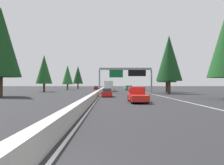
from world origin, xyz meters
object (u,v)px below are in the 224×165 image
(oncoming_near, at_px, (96,88))
(conifer_left_mid, at_px, (68,75))
(conifer_right_near, at_px, (169,58))
(conifer_left_foreground, at_px, (1,42))
(minivan_mid_left, at_px, (129,88))
(conifer_right_mid, at_px, (167,65))
(conifer_left_near, at_px, (44,69))
(sign_gantry_overhead, at_px, (126,73))
(pickup_near_center, at_px, (137,95))
(bus_distant_b, at_px, (109,86))
(conifer_left_far, at_px, (78,75))
(sedan_mid_center, at_px, (107,93))
(sedan_near_right, at_px, (109,86))
(sedan_distant_a, at_px, (136,90))
(box_truck_far_right, at_px, (109,85))

(oncoming_near, xyz_separation_m, conifer_left_mid, (1.18, 11.22, 5.09))
(conifer_left_mid, bearing_deg, conifer_right_near, -139.42)
(conifer_right_near, xyz_separation_m, conifer_left_foreground, (-11.75, 32.65, 1.39))
(minivan_mid_left, distance_m, conifer_left_foreground, 47.09)
(conifer_right_mid, xyz_separation_m, conifer_left_foreground, (-22.30, 34.92, 2.14))
(conifer_left_foreground, xyz_separation_m, conifer_left_near, (24.09, -0.45, -3.21))
(sign_gantry_overhead, distance_m, minivan_mid_left, 25.46)
(pickup_near_center, bearing_deg, conifer_left_mid, 18.54)
(sign_gantry_overhead, bearing_deg, minivan_mid_left, -6.41)
(bus_distant_b, relative_size, conifer_right_near, 0.86)
(bus_distant_b, xyz_separation_m, conifer_right_near, (-18.19, -13.92, 6.44))
(sign_gantry_overhead, height_order, conifer_right_mid, conifer_right_mid)
(bus_distant_b, height_order, conifer_right_near, conifer_right_near)
(conifer_right_mid, height_order, conifer_left_far, conifer_right_mid)
(pickup_near_center, height_order, conifer_left_far, conifer_left_far)
(conifer_right_near, relative_size, conifer_right_mid, 1.10)
(sign_gantry_overhead, distance_m, conifer_left_near, 24.93)
(sedan_mid_center, bearing_deg, conifer_left_foreground, 89.92)
(oncoming_near, bearing_deg, minivan_mid_left, 59.52)
(oncoming_near, height_order, conifer_left_mid, conifer_left_mid)
(conifer_left_mid, bearing_deg, sedan_near_right, -18.24)
(conifer_right_mid, relative_size, conifer_left_foreground, 0.78)
(pickup_near_center, bearing_deg, conifer_right_mid, -20.49)
(sedan_near_right, xyz_separation_m, sedan_distant_a, (-77.30, -6.77, 0.00))
(sedan_near_right, bearing_deg, sedan_distant_a, -175.00)
(conifer_right_near, relative_size, conifer_left_far, 1.27)
(box_truck_far_right, bearing_deg, pickup_near_center, -176.88)
(pickup_near_center, height_order, conifer_left_mid, conifer_left_mid)
(sedan_mid_center, height_order, oncoming_near, same)
(conifer_left_foreground, height_order, conifer_left_near, conifer_left_foreground)
(pickup_near_center, bearing_deg, bus_distant_b, 4.94)
(conifer_left_foreground, bearing_deg, sedan_mid_center, -90.08)
(oncoming_near, xyz_separation_m, conifer_left_foreground, (-45.34, 14.09, 8.87))
(sign_gantry_overhead, distance_m, conifer_left_foreground, 27.03)
(bus_distant_b, bearing_deg, conifer_left_far, 23.17)
(sign_gantry_overhead, height_order, sedan_distant_a, sign_gantry_overhead)
(sedan_distant_a, relative_size, bus_distant_b, 0.38)
(sign_gantry_overhead, distance_m, conifer_right_near, 10.40)
(oncoming_near, height_order, conifer_left_far, conifer_left_far)
(pickup_near_center, relative_size, conifer_right_mid, 0.46)
(box_truck_far_right, bearing_deg, conifer_right_mid, -153.08)
(conifer_right_near, xyz_separation_m, conifer_right_mid, (10.55, -2.27, -0.75))
(minivan_mid_left, height_order, box_truck_far_right, box_truck_far_right)
(bus_distant_b, distance_m, conifer_left_near, 19.74)
(minivan_mid_left, height_order, conifer_left_near, conifer_left_near)
(conifer_left_foreground, bearing_deg, minivan_mid_left, -33.81)
(pickup_near_center, xyz_separation_m, bus_distant_b, (41.38, 3.57, 0.80))
(conifer_left_mid, bearing_deg, conifer_left_far, -5.86)
(minivan_mid_left, bearing_deg, pickup_near_center, 176.04)
(conifer_right_mid, relative_size, conifer_left_near, 1.17)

